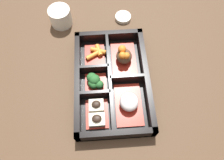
# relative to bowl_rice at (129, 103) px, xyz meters

# --- Properties ---
(ground_plane) EXTENTS (3.00, 3.00, 0.00)m
(ground_plane) POSITION_rel_bowl_rice_xyz_m (-0.07, -0.04, -0.03)
(ground_plane) COLOR #4C3523
(bento_base) EXTENTS (0.31, 0.20, 0.01)m
(bento_base) POSITION_rel_bowl_rice_xyz_m (-0.07, -0.04, -0.02)
(bento_base) COLOR black
(bento_base) RESTS_ON ground_plane
(bento_rim) EXTENTS (0.31, 0.20, 0.05)m
(bento_rim) POSITION_rel_bowl_rice_xyz_m (-0.07, -0.04, -0.00)
(bento_rim) COLOR black
(bento_rim) RESTS_ON ground_plane
(bowl_stew) EXTENTS (0.12, 0.07, 0.05)m
(bowl_stew) POSITION_rel_bowl_rice_xyz_m (-0.14, -0.00, 0.00)
(bowl_stew) COLOR maroon
(bowl_stew) RESTS_ON bento_base
(bowl_rice) EXTENTS (0.12, 0.07, 0.04)m
(bowl_rice) POSITION_rel_bowl_rice_xyz_m (0.00, 0.00, 0.00)
(bowl_rice) COLOR maroon
(bowl_rice) RESTS_ON bento_base
(bowl_carrots) EXTENTS (0.08, 0.06, 0.02)m
(bowl_carrots) POSITION_rel_bowl_rice_xyz_m (-0.16, -0.08, -0.01)
(bowl_carrots) COLOR maroon
(bowl_carrots) RESTS_ON bento_base
(bowl_greens) EXTENTS (0.06, 0.06, 0.04)m
(bowl_greens) POSITION_rel_bowl_rice_xyz_m (-0.07, -0.09, 0.00)
(bowl_greens) COLOR maroon
(bowl_greens) RESTS_ON bento_base
(bowl_tofu) EXTENTS (0.08, 0.06, 0.03)m
(bowl_tofu) POSITION_rel_bowl_rice_xyz_m (0.02, -0.08, -0.00)
(bowl_tofu) COLOR maroon
(bowl_tofu) RESTS_ON bento_base
(tea_cup) EXTENTS (0.07, 0.07, 0.06)m
(tea_cup) POSITION_rel_bowl_rice_xyz_m (-0.30, -0.19, 0.00)
(tea_cup) COLOR beige
(tea_cup) RESTS_ON ground_plane
(sauce_dish) EXTENTS (0.05, 0.05, 0.01)m
(sauce_dish) POSITION_rel_bowl_rice_xyz_m (-0.31, 0.01, -0.02)
(sauce_dish) COLOR beige
(sauce_dish) RESTS_ON ground_plane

